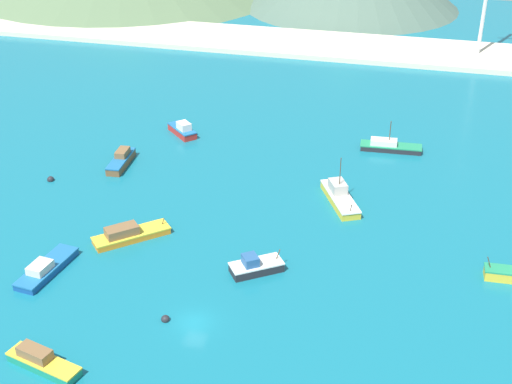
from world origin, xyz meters
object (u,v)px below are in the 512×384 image
fishing_boat_6 (340,196)px  buoy_1 (165,319)px  fishing_boat_0 (46,268)px  fishing_boat_1 (42,361)px  fishing_boat_8 (255,266)px  fishing_boat_7 (121,160)px  fishing_boat_3 (389,146)px  fishing_boat_9 (183,130)px  buoy_0 (51,180)px  fishing_boat_5 (129,234)px

fishing_boat_6 → buoy_1: 36.16m
fishing_boat_0 → buoy_1: fishing_boat_0 is taller
fishing_boat_0 → buoy_1: size_ratio=10.22×
fishing_boat_1 → fishing_boat_8: fishing_boat_8 is taller
buoy_1 → fishing_boat_7: bearing=120.7°
fishing_boat_1 → fishing_boat_3: fishing_boat_3 is taller
fishing_boat_9 → buoy_0: bearing=-122.9°
fishing_boat_6 → buoy_1: (-15.33, -32.74, -0.78)m
fishing_boat_6 → fishing_boat_8: bearing=-110.4°
fishing_boat_6 → fishing_boat_7: bearing=174.7°
fishing_boat_9 → buoy_0: fishing_boat_9 is taller
fishing_boat_0 → fishing_boat_8: bearing=14.9°
fishing_boat_7 → buoy_0: 11.79m
fishing_boat_6 → fishing_boat_9: (-31.15, 17.52, -0.00)m
fishing_boat_0 → fishing_boat_5: fishing_boat_5 is taller
fishing_boat_6 → fishing_boat_9: size_ratio=1.64×
fishing_boat_8 → buoy_0: (-37.76, 16.10, -0.67)m
fishing_boat_1 → fishing_boat_8: size_ratio=1.26×
fishing_boat_6 → fishing_boat_8: 22.09m
fishing_boat_3 → fishing_boat_5: fishing_boat_3 is taller
fishing_boat_3 → fishing_boat_8: (-13.33, -40.97, 0.13)m
fishing_boat_7 → buoy_1: 42.09m
fishing_boat_5 → buoy_0: 23.03m
fishing_boat_5 → buoy_1: size_ratio=9.72×
fishing_boat_5 → buoy_1: 18.81m
fishing_boat_8 → fishing_boat_0: bearing=-165.1°
fishing_boat_1 → fishing_boat_7: 48.14m
fishing_boat_1 → fishing_boat_7: bearing=104.0°
fishing_boat_7 → fishing_boat_8: (29.16, -24.14, -0.03)m
fishing_boat_0 → fishing_boat_6: 43.35m
fishing_boat_5 → fishing_boat_9: (-4.73, 35.07, 0.15)m
fishing_boat_0 → fishing_boat_3: bearing=50.7°
fishing_boat_9 → fishing_boat_7: bearing=-112.0°
fishing_boat_5 → fishing_boat_7: bearing=116.4°
fishing_boat_0 → fishing_boat_9: 45.15m
fishing_boat_5 → fishing_boat_7: 23.43m
fishing_boat_7 → fishing_boat_9: size_ratio=1.30×
buoy_0 → buoy_1: 41.22m
fishing_boat_5 → fishing_boat_1: bearing=-87.2°
fishing_boat_7 → buoy_1: (21.51, -36.17, -0.71)m
fishing_boat_3 → fishing_boat_0: bearing=-129.3°
fishing_boat_3 → fishing_boat_1: bearing=-115.9°
fishing_boat_3 → fishing_boat_6: (-5.64, -20.26, 0.22)m
fishing_boat_3 → fishing_boat_5: size_ratio=1.09×
fishing_boat_7 → fishing_boat_1: bearing=-76.0°
fishing_boat_0 → fishing_boat_3: fishing_boat_3 is taller
buoy_1 → fishing_boat_5: bearing=126.1°
fishing_boat_0 → fishing_boat_8: 26.67m
fishing_boat_1 → buoy_1: 14.43m
fishing_boat_0 → fishing_boat_3: size_ratio=0.97×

